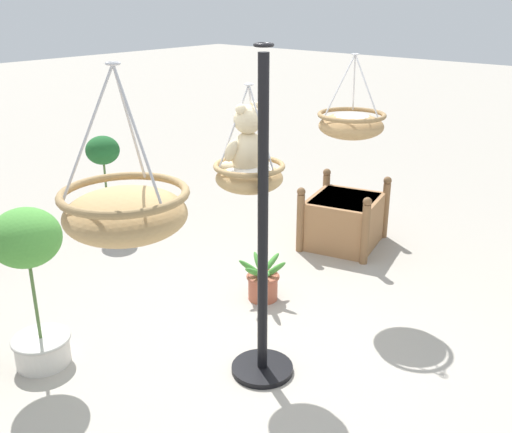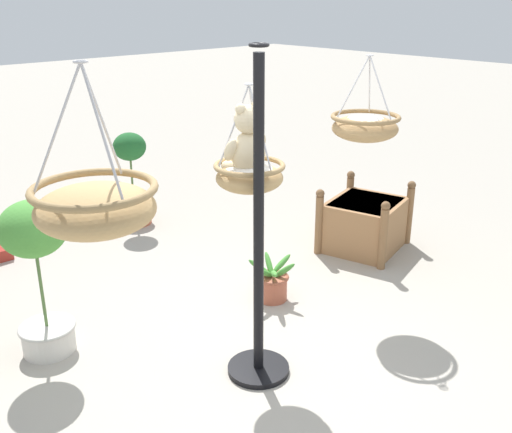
{
  "view_description": "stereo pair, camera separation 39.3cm",
  "coord_description": "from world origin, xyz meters",
  "px_view_note": "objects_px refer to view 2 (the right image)",
  "views": [
    {
      "loc": [
        -2.9,
        -2.47,
        2.54
      ],
      "look_at": [
        -0.01,
        0.03,
        1.08
      ],
      "focal_mm": 41.35,
      "sensor_mm": 36.0,
      "label": 1
    },
    {
      "loc": [
        -2.62,
        -2.76,
        2.54
      ],
      "look_at": [
        -0.01,
        0.03,
        1.08
      ],
      "focal_mm": 41.35,
      "sensor_mm": 36.0,
      "label": 2
    }
  ],
  "objects_px": {
    "potted_plant_fern_front": "(38,262)",
    "potted_plant_small_succulent": "(272,283)",
    "hanging_basket_left_high": "(95,206)",
    "display_pole_central": "(259,286)",
    "potted_plant_conical_shrub": "(132,180)",
    "wooden_planter_box": "(365,223)",
    "teddy_bear": "(247,144)",
    "hanging_basket_with_teddy": "(249,175)",
    "hanging_basket_right_low": "(365,126)"
  },
  "relations": [
    {
      "from": "hanging_basket_with_teddy",
      "to": "teddy_bear",
      "type": "relative_size",
      "value": 1.48
    },
    {
      "from": "potted_plant_fern_front",
      "to": "potted_plant_small_succulent",
      "type": "xyz_separation_m",
      "value": [
        1.79,
        -0.58,
        -0.57
      ]
    },
    {
      "from": "hanging_basket_with_teddy",
      "to": "potted_plant_fern_front",
      "type": "distance_m",
      "value": 1.65
    },
    {
      "from": "teddy_bear",
      "to": "potted_plant_conical_shrub",
      "type": "distance_m",
      "value": 3.11
    },
    {
      "from": "potted_plant_fern_front",
      "to": "teddy_bear",
      "type": "bearing_deg",
      "value": -41.64
    },
    {
      "from": "potted_plant_small_succulent",
      "to": "potted_plant_conical_shrub",
      "type": "bearing_deg",
      "value": 87.25
    },
    {
      "from": "teddy_bear",
      "to": "potted_plant_fern_front",
      "type": "bearing_deg",
      "value": 138.36
    },
    {
      "from": "display_pole_central",
      "to": "potted_plant_fern_front",
      "type": "height_order",
      "value": "display_pole_central"
    },
    {
      "from": "hanging_basket_with_teddy",
      "to": "potted_plant_conical_shrub",
      "type": "relative_size",
      "value": 0.68
    },
    {
      "from": "teddy_bear",
      "to": "hanging_basket_right_low",
      "type": "bearing_deg",
      "value": 0.01
    },
    {
      "from": "display_pole_central",
      "to": "potted_plant_conical_shrub",
      "type": "relative_size",
      "value": 2.1
    },
    {
      "from": "teddy_bear",
      "to": "potted_plant_fern_front",
      "type": "relative_size",
      "value": 0.41
    },
    {
      "from": "hanging_basket_left_high",
      "to": "potted_plant_conical_shrub",
      "type": "distance_m",
      "value": 4.22
    },
    {
      "from": "hanging_basket_with_teddy",
      "to": "hanging_basket_right_low",
      "type": "xyz_separation_m",
      "value": [
        1.3,
        0.02,
        0.14
      ]
    },
    {
      "from": "display_pole_central",
      "to": "potted_plant_fern_front",
      "type": "xyz_separation_m",
      "value": [
        -0.97,
        1.27,
        0.05
      ]
    },
    {
      "from": "potted_plant_small_succulent",
      "to": "potted_plant_fern_front",
      "type": "bearing_deg",
      "value": 161.94
    },
    {
      "from": "potted_plant_small_succulent",
      "to": "hanging_basket_left_high",
      "type": "bearing_deg",
      "value": -154.55
    },
    {
      "from": "teddy_bear",
      "to": "potted_plant_fern_front",
      "type": "height_order",
      "value": "teddy_bear"
    },
    {
      "from": "wooden_planter_box",
      "to": "hanging_basket_left_high",
      "type": "bearing_deg",
      "value": -162.41
    },
    {
      "from": "teddy_bear",
      "to": "potted_plant_small_succulent",
      "type": "bearing_deg",
      "value": 31.88
    },
    {
      "from": "hanging_basket_with_teddy",
      "to": "potted_plant_fern_front",
      "type": "bearing_deg",
      "value": 137.7
    },
    {
      "from": "wooden_planter_box",
      "to": "potted_plant_fern_front",
      "type": "relative_size",
      "value": 0.83
    },
    {
      "from": "hanging_basket_left_high",
      "to": "potted_plant_fern_front",
      "type": "height_order",
      "value": "hanging_basket_left_high"
    },
    {
      "from": "wooden_planter_box",
      "to": "potted_plant_fern_front",
      "type": "bearing_deg",
      "value": 172.29
    },
    {
      "from": "hanging_basket_with_teddy",
      "to": "teddy_bear",
      "type": "height_order",
      "value": "hanging_basket_with_teddy"
    },
    {
      "from": "potted_plant_fern_front",
      "to": "potted_plant_small_succulent",
      "type": "bearing_deg",
      "value": -18.06
    },
    {
      "from": "hanging_basket_with_teddy",
      "to": "potted_plant_fern_front",
      "type": "height_order",
      "value": "hanging_basket_with_teddy"
    },
    {
      "from": "hanging_basket_left_high",
      "to": "potted_plant_small_succulent",
      "type": "bearing_deg",
      "value": 25.45
    },
    {
      "from": "teddy_bear",
      "to": "potted_plant_small_succulent",
      "type": "distance_m",
      "value": 1.63
    },
    {
      "from": "potted_plant_fern_front",
      "to": "hanging_basket_right_low",
      "type": "bearing_deg",
      "value": -22.38
    },
    {
      "from": "display_pole_central",
      "to": "potted_plant_small_succulent",
      "type": "relative_size",
      "value": 4.78
    },
    {
      "from": "hanging_basket_with_teddy",
      "to": "wooden_planter_box",
      "type": "xyz_separation_m",
      "value": [
        2.16,
        0.58,
        -1.09
      ]
    },
    {
      "from": "potted_plant_fern_front",
      "to": "wooden_planter_box",
      "type": "bearing_deg",
      "value": -7.71
    },
    {
      "from": "potted_plant_small_succulent",
      "to": "display_pole_central",
      "type": "bearing_deg",
      "value": -139.87
    },
    {
      "from": "hanging_basket_with_teddy",
      "to": "hanging_basket_left_high",
      "type": "relative_size",
      "value": 0.97
    },
    {
      "from": "teddy_bear",
      "to": "hanging_basket_with_teddy",
      "type": "bearing_deg",
      "value": -90.0
    },
    {
      "from": "display_pole_central",
      "to": "hanging_basket_with_teddy",
      "type": "distance_m",
      "value": 0.75
    },
    {
      "from": "hanging_basket_with_teddy",
      "to": "hanging_basket_right_low",
      "type": "relative_size",
      "value": 1.06
    },
    {
      "from": "display_pole_central",
      "to": "hanging_basket_right_low",
      "type": "xyz_separation_m",
      "value": [
        1.45,
        0.27,
        0.83
      ]
    },
    {
      "from": "potted_plant_fern_front",
      "to": "potted_plant_small_succulent",
      "type": "height_order",
      "value": "potted_plant_fern_front"
    },
    {
      "from": "wooden_planter_box",
      "to": "potted_plant_conical_shrub",
      "type": "height_order",
      "value": "potted_plant_conical_shrub"
    },
    {
      "from": "potted_plant_fern_front",
      "to": "potted_plant_conical_shrub",
      "type": "bearing_deg",
      "value": 43.78
    },
    {
      "from": "hanging_basket_left_high",
      "to": "display_pole_central",
      "type": "bearing_deg",
      "value": 13.66
    },
    {
      "from": "hanging_basket_with_teddy",
      "to": "potted_plant_fern_front",
      "type": "relative_size",
      "value": 0.61
    },
    {
      "from": "teddy_bear",
      "to": "hanging_basket_left_high",
      "type": "bearing_deg",
      "value": -157.8
    },
    {
      "from": "display_pole_central",
      "to": "potted_plant_small_succulent",
      "type": "height_order",
      "value": "display_pole_central"
    },
    {
      "from": "teddy_bear",
      "to": "hanging_basket_left_high",
      "type": "distance_m",
      "value": 1.55
    },
    {
      "from": "teddy_bear",
      "to": "potted_plant_small_succulent",
      "type": "height_order",
      "value": "teddy_bear"
    },
    {
      "from": "display_pole_central",
      "to": "potted_plant_small_succulent",
      "type": "bearing_deg",
      "value": 40.13
    },
    {
      "from": "hanging_basket_left_high",
      "to": "potted_plant_small_succulent",
      "type": "relative_size",
      "value": 1.58
    }
  ]
}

